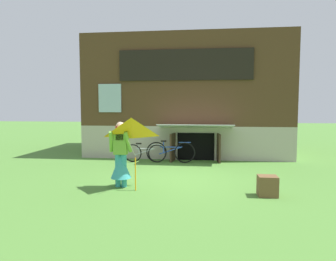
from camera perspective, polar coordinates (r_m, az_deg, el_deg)
The scene contains 7 objects.
ground_plane at distance 8.83m, azimuth 1.88°, elevation -8.95°, with size 60.00×60.00×0.00m, color #4C7F33.
log_house at distance 14.05m, azimuth 3.85°, elevation 6.20°, with size 8.30×6.06×4.92m.
person at distance 7.86m, azimuth -8.90°, elevation -5.44°, with size 0.61×0.53×1.67m.
kite at distance 7.08m, azimuth -6.93°, elevation -1.36°, with size 1.17×1.23×1.64m.
bicycle_blue at distance 11.09m, azimuth 0.47°, elevation -4.07°, with size 1.80×0.08×0.82m.
bicycle_silver at distance 11.22m, azimuth -4.40°, elevation -4.22°, with size 1.58×0.10×0.72m.
wooden_crate at distance 7.44m, azimuth 18.24°, elevation -9.90°, with size 0.44×0.37×0.47m, color brown.
Camera 1 is at (0.74, -8.56, 2.07)m, focal length 32.34 mm.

